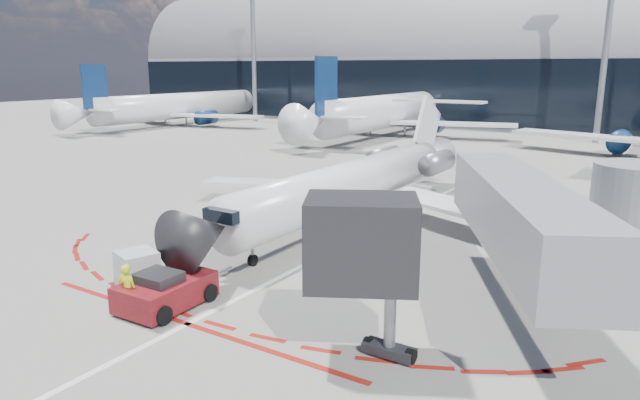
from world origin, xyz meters
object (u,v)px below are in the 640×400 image
Objects in this scene: regional_jet at (359,180)px; uld_container at (138,273)px; pushback_tug at (165,291)px; ramp_worker at (128,290)px.

uld_container is at bearing -96.80° from regional_jet.
regional_jet is 14.85m from pushback_tug.
regional_jet is 16.02m from ramp_worker.
regional_jet is 12.16× the size of uld_container.
uld_container is (-1.72, -14.46, -1.39)m from regional_jet.
ramp_worker is (-0.55, -1.20, 0.32)m from pushback_tug.
uld_container reaches higher than pushback_tug.
ramp_worker is 0.86× the size of uld_container.
ramp_worker is at bearing -91.56° from regional_jet.
uld_container is (-1.84, 0.30, 0.22)m from pushback_tug.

